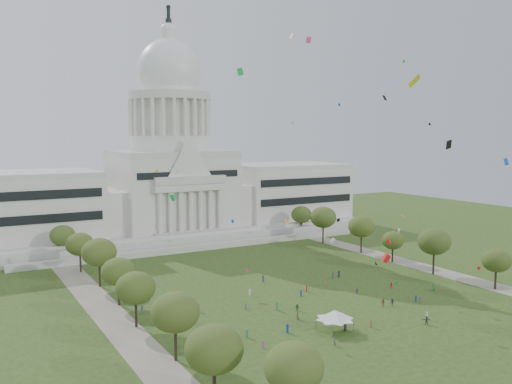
{
  "coord_description": "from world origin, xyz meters",
  "views": [
    {
      "loc": [
        -78.12,
        -91.69,
        40.34
      ],
      "look_at": [
        0.0,
        45.0,
        24.0
      ],
      "focal_mm": 38.0,
      "sensor_mm": 36.0,
      "label": 1
    }
  ],
  "objects": [
    {
      "name": "ground",
      "position": [
        0.0,
        0.0,
        0.0
      ],
      "size": [
        400.0,
        400.0,
        0.0
      ],
      "primitive_type": "plane",
      "color": "#304619",
      "rests_on": "ground"
    },
    {
      "name": "capitol",
      "position": [
        0.0,
        113.59,
        22.3
      ],
      "size": [
        160.0,
        64.5,
        91.3
      ],
      "color": "#BBB9B0",
      "rests_on": "ground"
    },
    {
      "name": "path_left",
      "position": [
        -48.0,
        30.0,
        0.02
      ],
      "size": [
        8.0,
        160.0,
        0.04
      ],
      "primitive_type": "cube",
      "color": "gray",
      "rests_on": "ground"
    },
    {
      "name": "path_right",
      "position": [
        48.0,
        30.0,
        0.02
      ],
      "size": [
        8.0,
        160.0,
        0.04
      ],
      "primitive_type": "cube",
      "color": "gray",
      "rests_on": "ground"
    },
    {
      "name": "row_tree_l_0",
      "position": [
        -45.26,
        -21.68,
        8.95
      ],
      "size": [
        8.85,
        8.85,
        12.59
      ],
      "color": "black",
      "rests_on": "ground"
    },
    {
      "name": "row_tree_l_1",
      "position": [
        -44.07,
        -2.96,
        8.95
      ],
      "size": [
        8.86,
        8.86,
        12.59
      ],
      "color": "black",
      "rests_on": "ground"
    },
    {
      "name": "row_tree_r_1",
      "position": [
        46.22,
        -1.75,
        7.66
      ],
      "size": [
        7.58,
        7.58,
        10.78
      ],
      "color": "black",
      "rests_on": "ground"
    },
    {
      "name": "row_tree_l_2",
      "position": [
        -45.04,
        17.3,
        8.51
      ],
      "size": [
        8.42,
        8.42,
        11.97
      ],
      "color": "black",
      "rests_on": "ground"
    },
    {
      "name": "row_tree_r_2",
      "position": [
        44.17,
        17.44,
        9.66
      ],
      "size": [
        9.55,
        9.55,
        13.58
      ],
      "color": "black",
      "rests_on": "ground"
    },
    {
      "name": "row_tree_l_3",
      "position": [
        -44.09,
        33.92,
        8.21
      ],
      "size": [
        8.12,
        8.12,
        11.55
      ],
      "color": "black",
      "rests_on": "ground"
    },
    {
      "name": "row_tree_r_3",
      "position": [
        44.4,
        34.48,
        7.08
      ],
      "size": [
        7.01,
        7.01,
        9.98
      ],
      "color": "black",
      "rests_on": "ground"
    },
    {
      "name": "row_tree_l_4",
      "position": [
        -44.08,
        52.42,
        9.39
      ],
      "size": [
        9.29,
        9.29,
        13.21
      ],
      "color": "black",
      "rests_on": "ground"
    },
    {
      "name": "row_tree_r_4",
      "position": [
        44.76,
        50.04,
        9.29
      ],
      "size": [
        9.19,
        9.19,
        13.06
      ],
      "color": "black",
      "rests_on": "ground"
    },
    {
      "name": "row_tree_l_5",
      "position": [
        -45.22,
        71.01,
        8.42
      ],
      "size": [
        8.33,
        8.33,
        11.85
      ],
      "color": "black",
      "rests_on": "ground"
    },
    {
      "name": "row_tree_r_5",
      "position": [
        43.49,
        70.19,
        9.93
      ],
      "size": [
        9.82,
        9.82,
        13.96
      ],
      "color": "black",
      "rests_on": "ground"
    },
    {
      "name": "row_tree_l_6",
      "position": [
        -46.87,
        89.14,
        8.27
      ],
      "size": [
        8.19,
        8.19,
        11.64
      ],
      "color": "black",
      "rests_on": "ground"
    },
    {
      "name": "row_tree_r_6",
      "position": [
        45.96,
        88.13,
        8.51
      ],
      "size": [
        8.42,
        8.42,
        11.97
      ],
      "color": "black",
      "rests_on": "ground"
    },
    {
      "name": "near_tree_0",
      "position": [
        -38.0,
        -32.0,
        8.56
      ],
      "size": [
        8.47,
        8.47,
        12.04
      ],
      "color": "black",
      "rests_on": "ground"
    },
    {
      "name": "event_tent",
      "position": [
        -10.03,
        -5.4,
        3.58
      ],
      "size": [
        10.59,
        10.59,
        4.62
      ],
      "color": "#4C4C4C",
      "rests_on": "ground"
    },
    {
      "name": "person_0",
      "position": [
        30.76,
        5.21,
        0.86
      ],
      "size": [
        1.01,
        0.91,
        1.73
      ],
      "primitive_type": "imported",
      "rotation": [
        0.0,
        0.0,
        5.73
      ],
      "color": "#33723F",
      "rests_on": "ground"
    },
    {
      "name": "person_2",
      "position": [
        22.5,
        11.98,
        0.84
      ],
      "size": [
        0.92,
        0.94,
        1.67
      ],
      "primitive_type": "imported",
      "rotation": [
        0.0,
        0.0,
        0.83
      ],
      "color": "#B21E1E",
      "rests_on": "ground"
    },
    {
      "name": "person_3",
      "position": [
        12.26,
        1.02,
        0.94
      ],
      "size": [
        1.29,
        1.31,
        1.87
      ],
      "primitive_type": "imported",
      "rotation": [
        0.0,
        0.0,
        5.47
      ],
      "color": "#26262B",
      "rests_on": "ground"
    },
    {
      "name": "person_4",
      "position": [
        10.09,
        1.87,
        1.0
      ],
      "size": [
        0.75,
        1.22,
        1.99
      ],
      "primitive_type": "imported",
      "rotation": [
        0.0,
        0.0,
        4.62
      ],
      "color": "olive",
      "rests_on": "ground"
    },
    {
      "name": "person_5",
      "position": [
        -9.41,
        9.25,
        0.83
      ],
      "size": [
        1.11,
        1.66,
        1.66
      ],
      "primitive_type": "imported",
      "rotation": [
        0.0,
        0.0,
        1.93
      ],
      "color": "#33723F",
      "rests_on": "ground"
    },
    {
      "name": "person_6",
      "position": [
        12.03,
        -9.85,
        0.87
      ],
      "size": [
        0.73,
        0.95,
        1.75
      ],
      "primitive_type": "imported",
      "rotation": [
        0.0,
        0.0,
        1.36
      ],
      "color": "silver",
      "rests_on": "ground"
    },
    {
      "name": "person_7",
      "position": [
        -15.03,
        -11.86,
        0.83
      ],
      "size": [
        0.73,
        0.63,
        1.67
      ],
      "primitive_type": "imported",
      "rotation": [
        0.0,
        0.0,
        3.51
      ],
      "color": "#4C4C51",
      "rests_on": "ground"
    },
    {
      "name": "person_8",
      "position": [
        -12.77,
        4.33,
        0.88
      ],
      "size": [
        0.99,
        0.81,
        1.76
      ],
      "primitive_type": "imported",
      "rotation": [
        0.0,
        0.0,
        2.75
      ],
      "color": "olive",
      "rests_on": "ground"
    },
    {
      "name": "person_9",
      "position": [
        19.86,
        -0.59,
        0.89
      ],
      "size": [
        0.98,
        1.29,
        1.78
      ],
      "primitive_type": "imported",
      "rotation": [
        0.0,
        0.0,
        1.19
      ],
      "color": "#4C4C51",
      "rests_on": "ground"
    },
    {
      "name": "person_10",
      "position": [
        11.57,
        13.0,
        0.76
      ],
      "size": [
        0.66,
        0.98,
        1.53
      ],
      "primitive_type": "imported",
      "rotation": [
        0.0,
        0.0,
        1.78
      ],
      "color": "#994C8C",
      "rests_on": "ground"
    },
    {
      "name": "person_11",
      "position": [
        9.49,
        -12.15,
        0.97
      ],
      "size": [
        1.94,
        1.34,
        1.95
      ],
      "primitive_type": "imported",
      "rotation": [
        0.0,
        0.0,
        2.76
      ],
      "color": "#4C4C51",
      "rests_on": "ground"
    },
    {
      "name": "distant_crowd",
      "position": [
        -14.18,
        14.67,
        0.88
      ],
      "size": [
        61.54,
        42.81,
        1.93
      ],
      "color": "#33723F",
      "rests_on": "ground"
    },
    {
      "name": "kite_swarm",
      "position": [
        1.52,
        7.13,
        26.42
      ],
      "size": [
        87.64,
        105.92,
        60.02
      ],
      "color": "blue",
      "rests_on": "ground"
    }
  ]
}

